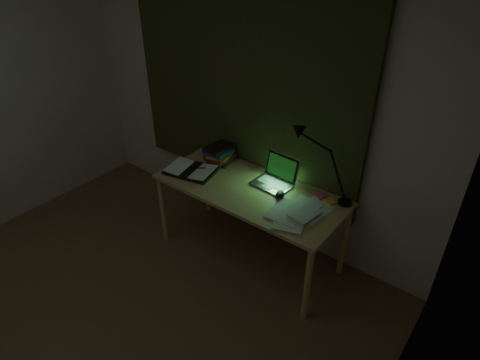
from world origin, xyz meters
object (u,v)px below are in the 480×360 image
Objects in this scene: laptop at (272,174)px; loose_papers at (300,211)px; book_stack at (220,153)px; open_textbook at (191,170)px; desk_lamp at (350,170)px; desk at (249,223)px.

loose_papers is at bearing -20.97° from laptop.
laptop is at bearing -5.32° from book_stack.
open_textbook is 1.71× the size of book_stack.
book_stack reaches higher than loose_papers.
open_textbook is 1.29m from desk_lamp.
desk is at bearing -22.73° from book_stack.
desk is 2.65× the size of desk_lamp.
book_stack is at bearing 178.83° from laptop.
desk is 4.44× the size of laptop.
book_stack is at bearing -170.89° from desk_lamp.
desk_lamp is (1.14, 0.07, 0.21)m from book_stack.
desk is 0.58m from loose_papers.
desk_lamp reaches higher than laptop.
laptop reaches higher than book_stack.
loose_papers is at bearing -120.51° from desk_lamp.
laptop reaches higher than desk.
desk is 0.49m from laptop.
open_textbook is 0.30m from book_stack.
desk_lamp is (0.68, 0.26, 0.63)m from desk.
desk_lamp reaches higher than loose_papers.
open_textbook is at bearing -158.05° from desk_lamp.
loose_papers is 0.45m from desk_lamp.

